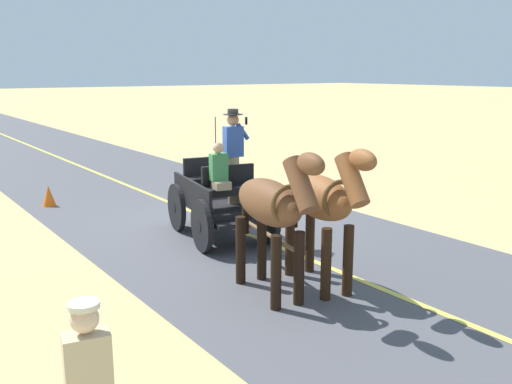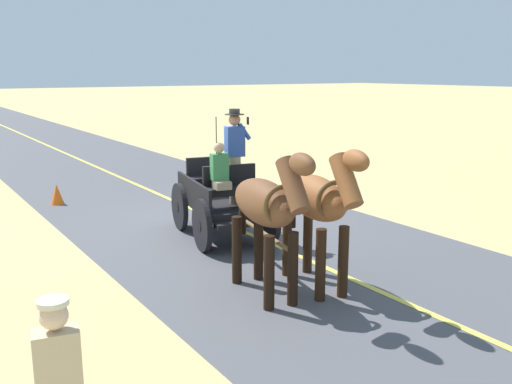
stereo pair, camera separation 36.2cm
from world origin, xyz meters
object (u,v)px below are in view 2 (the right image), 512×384
horse_drawn_carriage (224,196)px  traffic_cone (57,194)px  horse_off_side (267,207)px  horse_near_side (319,202)px

horse_drawn_carriage → traffic_cone: horse_drawn_carriage is taller
horse_off_side → traffic_cone: 7.65m
horse_drawn_carriage → horse_near_side: bearing=86.7°
traffic_cone → horse_near_side: bearing=103.4°
traffic_cone → horse_off_side: bearing=97.8°
horse_near_side → horse_off_side: (0.80, -0.15, 0.00)m
horse_off_side → horse_drawn_carriage: bearing=-108.6°
horse_drawn_carriage → horse_off_side: bearing=71.4°
horse_drawn_carriage → horse_off_side: (0.98, 2.90, 0.51)m
horse_drawn_carriage → horse_near_side: (0.18, 3.05, 0.51)m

